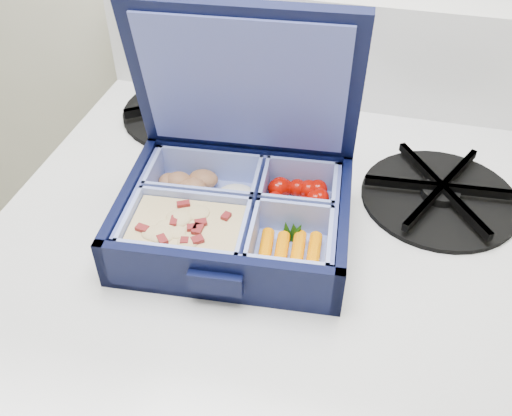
% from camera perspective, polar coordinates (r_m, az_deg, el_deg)
% --- Properties ---
extents(bento_box, '(0.24, 0.20, 0.05)m').
position_cam_1_polar(bento_box, '(0.58, -2.14, -0.86)').
color(bento_box, black).
rests_on(bento_box, stove).
extents(burner_grate, '(0.19, 0.19, 0.03)m').
position_cam_1_polar(burner_grate, '(0.67, 18.01, 1.62)').
color(burner_grate, black).
rests_on(burner_grate, stove).
extents(burner_grate_rear, '(0.25, 0.25, 0.02)m').
position_cam_1_polar(burner_grate_rear, '(0.79, -6.36, 10.04)').
color(burner_grate_rear, black).
rests_on(burner_grate_rear, stove).
extents(fork, '(0.06, 0.16, 0.01)m').
position_cam_1_polar(fork, '(0.70, 2.48, 5.26)').
color(fork, '#A4A4AC').
rests_on(fork, stove).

